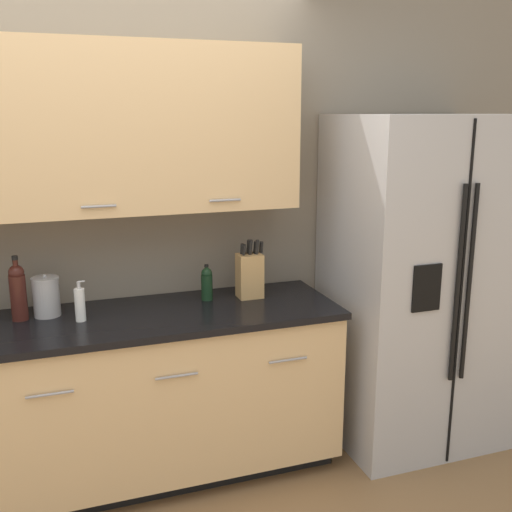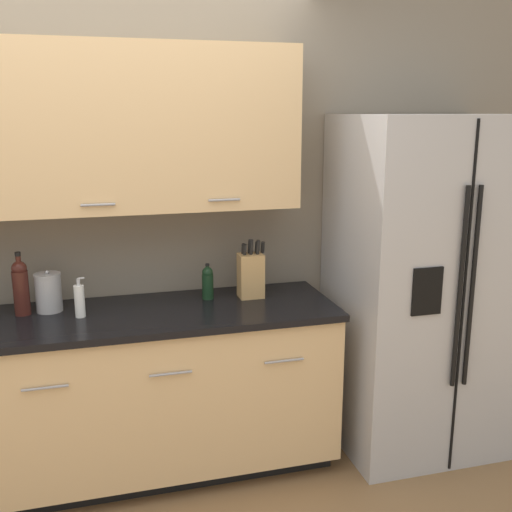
% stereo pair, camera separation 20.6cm
% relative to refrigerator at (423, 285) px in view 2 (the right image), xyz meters
% --- Properties ---
extents(wall_back, '(10.00, 0.39, 2.60)m').
position_rel_refrigerator_xyz_m(wall_back, '(-1.79, 0.36, 0.51)').
color(wall_back, gray).
rests_on(wall_back, ground_plane).
extents(counter_unit, '(2.34, 0.64, 0.90)m').
position_rel_refrigerator_xyz_m(counter_unit, '(-1.73, 0.07, -0.48)').
color(counter_unit, black).
rests_on(counter_unit, ground_plane).
extents(refrigerator, '(0.93, 0.78, 1.87)m').
position_rel_refrigerator_xyz_m(refrigerator, '(0.00, 0.00, 0.00)').
color(refrigerator, '#B2B2B5').
rests_on(refrigerator, ground_plane).
extents(knife_block, '(0.15, 0.11, 0.32)m').
position_rel_refrigerator_xyz_m(knife_block, '(-0.96, 0.16, 0.09)').
color(knife_block, tan).
rests_on(knife_block, counter_unit).
extents(wine_bottle, '(0.08, 0.08, 0.32)m').
position_rel_refrigerator_xyz_m(wine_bottle, '(-2.12, 0.18, 0.11)').
color(wine_bottle, '#3D1914').
rests_on(wine_bottle, counter_unit).
extents(soap_dispenser, '(0.05, 0.05, 0.20)m').
position_rel_refrigerator_xyz_m(soap_dispenser, '(-1.85, 0.06, 0.05)').
color(soap_dispenser, white).
rests_on(soap_dispenser, counter_unit).
extents(oil_bottle, '(0.06, 0.06, 0.19)m').
position_rel_refrigerator_xyz_m(oil_bottle, '(-1.19, 0.19, 0.06)').
color(oil_bottle, black).
rests_on(oil_bottle, counter_unit).
extents(steel_canister, '(0.13, 0.13, 0.21)m').
position_rel_refrigerator_xyz_m(steel_canister, '(-2.00, 0.20, 0.06)').
color(steel_canister, '#A3A3A5').
rests_on(steel_canister, counter_unit).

